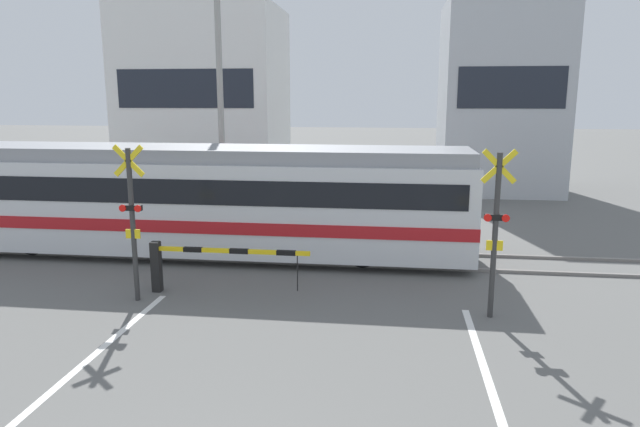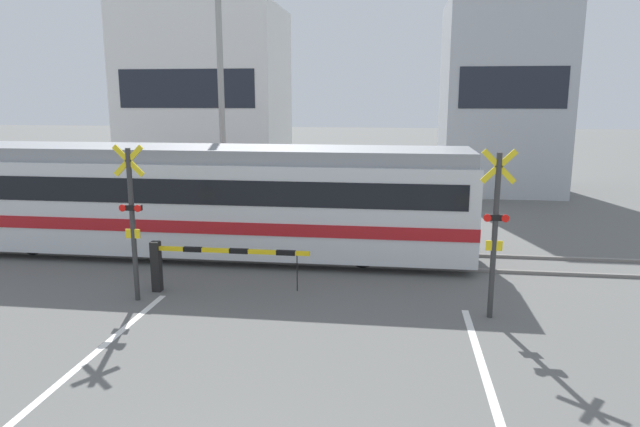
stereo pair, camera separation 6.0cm
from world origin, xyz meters
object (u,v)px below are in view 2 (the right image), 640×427
(crossing_signal_left, at_px, (132,216))
(crossing_signal_right, at_px, (495,227))
(crossing_barrier_near, at_px, (193,259))
(commuter_train, at_px, (198,197))
(crossing_barrier_far, at_px, (423,214))

(crossing_signal_left, relative_size, crossing_signal_right, 1.00)
(crossing_signal_right, bearing_deg, crossing_barrier_near, 174.58)
(commuter_train, height_order, crossing_signal_right, crossing_signal_right)
(crossing_signal_left, bearing_deg, crossing_barrier_near, 29.47)
(crossing_barrier_far, bearing_deg, crossing_signal_right, -80.53)
(commuter_train, xyz_separation_m, crossing_signal_left, (-0.10, -3.81, 0.25))
(crossing_signal_left, bearing_deg, commuter_train, 88.51)
(crossing_barrier_far, xyz_separation_m, crossing_signal_right, (1.08, -6.46, 1.09))
(crossing_barrier_far, height_order, crossing_signal_left, crossing_signal_left)
(crossing_barrier_near, bearing_deg, commuter_train, 107.02)
(commuter_train, height_order, crossing_barrier_far, commuter_train)
(crossing_barrier_near, xyz_separation_m, crossing_signal_left, (-1.08, -0.61, 1.09))
(crossing_barrier_near, distance_m, crossing_barrier_far, 7.92)
(crossing_barrier_near, xyz_separation_m, crossing_barrier_far, (5.34, 5.85, 0.00))
(commuter_train, bearing_deg, crossing_barrier_far, 22.79)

